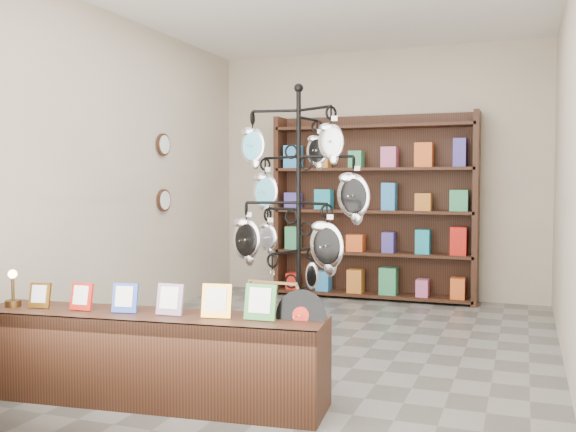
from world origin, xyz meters
The scene contains 6 objects.
ground centered at (0.00, 0.00, 0.00)m, with size 5.00×5.00×0.00m, color slate.
room_envelope centered at (0.00, 0.00, 1.85)m, with size 5.00×5.00×5.00m.
display_tree centered at (0.08, -0.65, 1.23)m, with size 1.10×1.04×2.14m.
front_shelf centered at (-0.54, -1.77, 0.28)m, with size 2.32×0.70×0.81m.
back_shelving centered at (0.00, 2.30, 1.03)m, with size 2.42×0.36×2.20m.
wall_clocks centered at (-1.97, 0.80, 1.50)m, with size 0.03×0.24×0.84m.
Camera 1 is at (1.70, -5.23, 1.39)m, focal length 40.00 mm.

